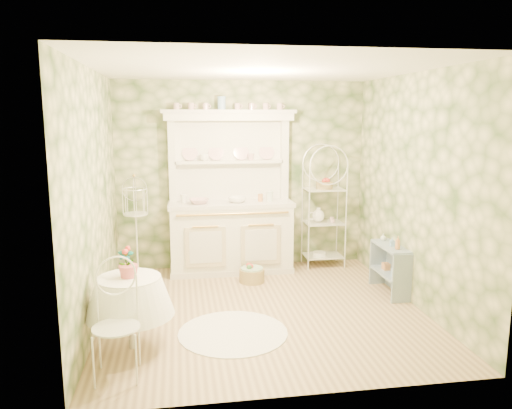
{
  "coord_description": "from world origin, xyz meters",
  "views": [
    {
      "loc": [
        -0.92,
        -5.36,
        2.22
      ],
      "look_at": [
        0.0,
        0.5,
        1.15
      ],
      "focal_mm": 35.0,
      "sensor_mm": 36.0,
      "label": 1
    }
  ],
  "objects": [
    {
      "name": "lace_rug",
      "position": [
        -0.41,
        -0.56,
        0.0
      ],
      "size": [
        1.3,
        1.3,
        0.01
      ],
      "primitive_type": "cylinder",
      "rotation": [
        0.0,
        0.0,
        0.16
      ],
      "color": "white",
      "rests_on": "floor"
    },
    {
      "name": "wall_front",
      "position": [
        0.0,
        -1.8,
        1.35
      ],
      "size": [
        3.6,
        3.6,
        0.0
      ],
      "primitive_type": "plane",
      "color": "beige",
      "rests_on": "floor"
    },
    {
      "name": "bowl_floral",
      "position": [
        -0.65,
        1.46,
        1.02
      ],
      "size": [
        0.31,
        0.31,
        0.07
      ],
      "primitive_type": "imported",
      "rotation": [
        0.0,
        0.0,
        0.1
      ],
      "color": "white",
      "rests_on": "kitchen_dresser"
    },
    {
      "name": "birdcage_stand",
      "position": [
        -1.5,
        1.36,
        0.75
      ],
      "size": [
        0.36,
        0.36,
        1.5
      ],
      "primitive_type": "cube",
      "rotation": [
        0.0,
        0.0,
        -0.01
      ],
      "color": "white",
      "rests_on": "floor"
    },
    {
      "name": "cup_left",
      "position": [
        -0.55,
        1.68,
        1.61
      ],
      "size": [
        0.15,
        0.15,
        0.1
      ],
      "primitive_type": "imported",
      "rotation": [
        0.0,
        0.0,
        0.15
      ],
      "color": "white",
      "rests_on": "kitchen_dresser"
    },
    {
      "name": "bottle_amber",
      "position": [
        1.68,
        0.14,
        0.68
      ],
      "size": [
        0.08,
        0.08,
        0.16
      ],
      "primitive_type": "imported",
      "rotation": [
        0.0,
        0.0,
        -0.26
      ],
      "color": "#C58048",
      "rests_on": "side_shelf"
    },
    {
      "name": "round_table",
      "position": [
        -1.41,
        -0.74,
        0.34
      ],
      "size": [
        0.73,
        0.73,
        0.68
      ],
      "primitive_type": "cylinder",
      "rotation": [
        0.0,
        0.0,
        -0.21
      ],
      "color": "white",
      "rests_on": "floor"
    },
    {
      "name": "side_shelf",
      "position": [
        1.68,
        0.32,
        0.28
      ],
      "size": [
        0.26,
        0.66,
        0.56
      ],
      "primitive_type": "cube",
      "rotation": [
        0.0,
        0.0,
        0.03
      ],
      "color": "#859AAD",
      "rests_on": "floor"
    },
    {
      "name": "bowl_white",
      "position": [
        -0.12,
        1.47,
        1.02
      ],
      "size": [
        0.31,
        0.31,
        0.08
      ],
      "primitive_type": "imported",
      "rotation": [
        0.0,
        0.0,
        -0.29
      ],
      "color": "white",
      "rests_on": "kitchen_dresser"
    },
    {
      "name": "kitchen_dresser",
      "position": [
        -0.2,
        1.52,
        1.15
      ],
      "size": [
        1.87,
        0.61,
        2.29
      ],
      "primitive_type": "cube",
      "color": "white",
      "rests_on": "floor"
    },
    {
      "name": "floor",
      "position": [
        0.0,
        0.0,
        0.0
      ],
      "size": [
        3.6,
        3.6,
        0.0
      ],
      "primitive_type": "plane",
      "color": "tan",
      "rests_on": "ground"
    },
    {
      "name": "wall_back",
      "position": [
        0.0,
        1.8,
        1.35
      ],
      "size": [
        3.6,
        3.6,
        0.0
      ],
      "primitive_type": "plane",
      "color": "beige",
      "rests_on": "floor"
    },
    {
      "name": "floor_basket",
      "position": [
        0.02,
        1.0,
        0.1
      ],
      "size": [
        0.31,
        0.31,
        0.19
      ],
      "primitive_type": "cylinder",
      "rotation": [
        0.0,
        0.0,
        0.04
      ],
      "color": "tan",
      "rests_on": "floor"
    },
    {
      "name": "cup_right",
      "position": [
        0.11,
        1.68,
        1.61
      ],
      "size": [
        0.13,
        0.13,
        0.1
      ],
      "primitive_type": "imported",
      "rotation": [
        0.0,
        0.0,
        -0.28
      ],
      "color": "white",
      "rests_on": "kitchen_dresser"
    },
    {
      "name": "bottle_blue",
      "position": [
        1.68,
        0.3,
        0.65
      ],
      "size": [
        0.05,
        0.05,
        0.11
      ],
      "primitive_type": "imported",
      "rotation": [
        0.0,
        0.0,
        -0.09
      ],
      "color": "#83AFDB",
      "rests_on": "side_shelf"
    },
    {
      "name": "bottle_glass",
      "position": [
        1.68,
        0.58,
        0.65
      ],
      "size": [
        0.08,
        0.08,
        0.1
      ],
      "primitive_type": "imported",
      "rotation": [
        0.0,
        0.0,
        0.05
      ],
      "color": "silver",
      "rests_on": "side_shelf"
    },
    {
      "name": "wall_left",
      "position": [
        -1.8,
        0.0,
        1.35
      ],
      "size": [
        3.6,
        3.6,
        0.0
      ],
      "primitive_type": "plane",
      "color": "beige",
      "rests_on": "floor"
    },
    {
      "name": "cafe_chair",
      "position": [
        -1.48,
        -1.27,
        0.39
      ],
      "size": [
        0.46,
        0.46,
        0.79
      ],
      "primitive_type": "cube",
      "rotation": [
        0.0,
        0.0,
        0.35
      ],
      "color": "white",
      "rests_on": "floor"
    },
    {
      "name": "bakers_rack",
      "position": [
        1.18,
        1.59,
        0.97
      ],
      "size": [
        0.6,
        0.43,
        1.93
      ],
      "primitive_type": "cube",
      "rotation": [
        0.0,
        0.0,
        -0.01
      ],
      "color": "white",
      "rests_on": "floor"
    },
    {
      "name": "wall_right",
      "position": [
        1.8,
        0.0,
        1.35
      ],
      "size": [
        3.6,
        3.6,
        0.0
      ],
      "primitive_type": "plane",
      "color": "beige",
      "rests_on": "floor"
    },
    {
      "name": "potted_geranium",
      "position": [
        -1.43,
        -0.73,
        0.85
      ],
      "size": [
        0.15,
        0.1,
        0.28
      ],
      "primitive_type": "imported",
      "rotation": [
        0.0,
        0.0,
        0.01
      ],
      "color": "#3F7238",
      "rests_on": "round_table"
    },
    {
      "name": "ceiling",
      "position": [
        0.0,
        0.0,
        2.7
      ],
      "size": [
        3.6,
        3.6,
        0.0
      ],
      "primitive_type": "plane",
      "color": "white",
      "rests_on": "floor"
    }
  ]
}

